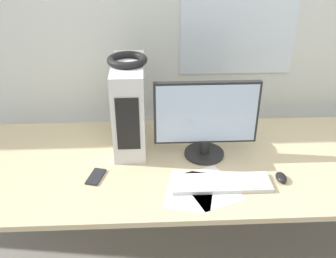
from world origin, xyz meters
TOP-DOWN VIEW (x-y plane):
  - wall_back at (0.00, 1.02)m, footprint 8.00×0.07m
  - desk at (0.00, 0.45)m, footprint 2.53×0.89m
  - pc_tower at (-0.44, 0.64)m, footprint 0.16×0.42m
  - headphones at (-0.44, 0.64)m, footprint 0.20×0.20m
  - monitor_main at (-0.05, 0.50)m, footprint 0.53×0.21m
  - keyboard at (-0.01, 0.24)m, footprint 0.47×0.14m
  - mouse at (0.29, 0.26)m, footprint 0.05×0.08m
  - cell_phone at (-0.61, 0.33)m, footprint 0.09×0.14m
  - paper_sheet_left at (-0.06, 0.22)m, footprint 0.30×0.35m
  - paper_sheet_front at (-0.16, 0.21)m, footprint 0.27×0.34m

SIDE VIEW (x-z plane):
  - desk at x=0.00m, z-range 0.33..1.06m
  - paper_sheet_left at x=-0.06m, z-range 0.73..0.74m
  - paper_sheet_front at x=-0.16m, z-range 0.73..0.74m
  - cell_phone at x=-0.61m, z-range 0.73..0.74m
  - keyboard at x=-0.01m, z-range 0.73..0.76m
  - mouse at x=0.29m, z-range 0.73..0.76m
  - monitor_main at x=-0.05m, z-range 0.74..1.16m
  - pc_tower at x=-0.44m, z-range 0.73..1.20m
  - headphones at x=-0.44m, z-range 1.20..1.24m
  - wall_back at x=0.00m, z-range 0.00..2.70m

